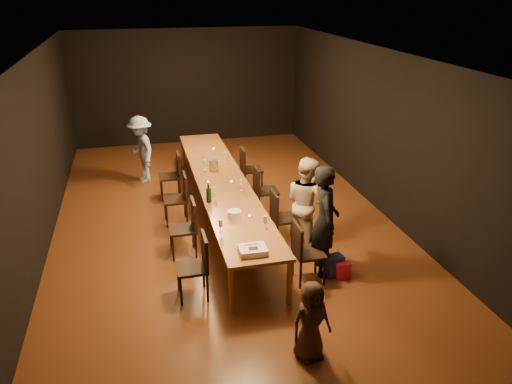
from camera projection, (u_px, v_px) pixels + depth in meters
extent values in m
plane|color=#402310|center=(222.00, 217.00, 9.35)|extent=(10.00, 10.00, 0.00)
cube|color=black|center=(187.00, 87.00, 13.24)|extent=(6.00, 0.04, 3.00)
cube|color=black|center=(322.00, 306.00, 4.30)|extent=(6.00, 0.04, 3.00)
cube|color=black|center=(38.00, 154.00, 8.11)|extent=(0.04, 10.00, 3.00)
cube|color=black|center=(376.00, 129.00, 9.43)|extent=(0.04, 10.00, 3.00)
cube|color=silver|center=(218.00, 53.00, 8.18)|extent=(6.00, 10.00, 0.04)
cube|color=brown|center=(221.00, 181.00, 9.07)|extent=(0.90, 6.00, 0.05)
cylinder|color=brown|center=(231.00, 290.00, 6.53)|extent=(0.08, 0.08, 0.70)
cylinder|color=brown|center=(290.00, 282.00, 6.71)|extent=(0.08, 0.08, 0.70)
cylinder|color=brown|center=(183.00, 154.00, 11.72)|extent=(0.08, 0.08, 0.70)
cylinder|color=brown|center=(217.00, 151.00, 11.90)|extent=(0.08, 0.08, 0.70)
imported|color=black|center=(325.00, 220.00, 7.30)|extent=(0.52, 0.69, 1.70)
imported|color=beige|center=(306.00, 203.00, 8.07)|extent=(0.84, 0.92, 1.55)
imported|color=#879DD1|center=(141.00, 149.00, 10.79)|extent=(0.81, 1.06, 1.46)
imported|color=#3D2922|center=(311.00, 321.00, 5.70)|extent=(0.54, 0.41, 1.00)
cube|color=#E1214D|center=(343.00, 271.00, 7.39)|extent=(0.22, 0.12, 0.25)
cube|color=#223D94|center=(334.00, 265.00, 7.45)|extent=(0.29, 0.22, 0.33)
cube|color=white|center=(253.00, 250.00, 6.61)|extent=(0.38, 0.31, 0.08)
cube|color=black|center=(253.00, 248.00, 6.57)|extent=(0.13, 0.10, 0.00)
cube|color=red|center=(251.00, 245.00, 6.66)|extent=(0.19, 0.04, 0.00)
cylinder|color=white|center=(234.00, 214.00, 7.60)|extent=(0.23, 0.23, 0.11)
cylinder|color=#BABABF|center=(213.00, 165.00, 9.53)|extent=(0.22, 0.22, 0.20)
cylinder|color=#B2B7B2|center=(250.00, 217.00, 7.62)|extent=(0.05, 0.05, 0.03)
cylinder|color=#B2B7B2|center=(231.00, 182.00, 8.92)|extent=(0.05, 0.05, 0.03)
cylinder|color=#B2B7B2|center=(213.00, 149.00, 10.68)|extent=(0.05, 0.05, 0.03)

